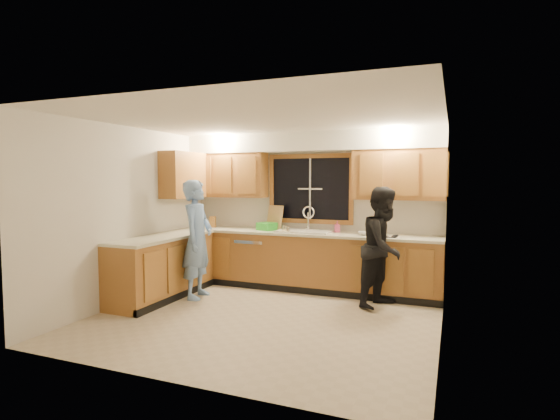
# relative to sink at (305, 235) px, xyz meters

# --- Properties ---
(floor) EXTENTS (4.20, 4.20, 0.00)m
(floor) POSITION_rel_sink_xyz_m (0.00, -1.60, -0.86)
(floor) COLOR #B8A68D
(floor) RESTS_ON ground
(ceiling) EXTENTS (4.20, 4.20, 0.00)m
(ceiling) POSITION_rel_sink_xyz_m (0.00, -1.60, 1.64)
(ceiling) COLOR silver
(wall_back) EXTENTS (4.20, 0.00, 4.20)m
(wall_back) POSITION_rel_sink_xyz_m (0.00, 0.30, 0.39)
(wall_back) COLOR beige
(wall_back) RESTS_ON ground
(wall_left) EXTENTS (0.00, 3.80, 3.80)m
(wall_left) POSITION_rel_sink_xyz_m (-2.10, -1.60, 0.39)
(wall_left) COLOR beige
(wall_left) RESTS_ON ground
(wall_right) EXTENTS (0.00, 3.80, 3.80)m
(wall_right) POSITION_rel_sink_xyz_m (2.10, -1.60, 0.39)
(wall_right) COLOR beige
(wall_right) RESTS_ON ground
(base_cabinets_back) EXTENTS (4.20, 0.60, 0.88)m
(base_cabinets_back) POSITION_rel_sink_xyz_m (0.00, -0.00, -0.42)
(base_cabinets_back) COLOR #9C632D
(base_cabinets_back) RESTS_ON ground
(base_cabinets_left) EXTENTS (0.60, 1.90, 0.88)m
(base_cabinets_left) POSITION_rel_sink_xyz_m (-1.80, -1.25, -0.42)
(base_cabinets_left) COLOR #9C632D
(base_cabinets_left) RESTS_ON ground
(countertop_back) EXTENTS (4.20, 0.63, 0.04)m
(countertop_back) POSITION_rel_sink_xyz_m (0.00, -0.02, 0.04)
(countertop_back) COLOR beige
(countertop_back) RESTS_ON base_cabinets_back
(countertop_left) EXTENTS (0.63, 1.90, 0.04)m
(countertop_left) POSITION_rel_sink_xyz_m (-1.79, -1.25, 0.04)
(countertop_left) COLOR beige
(countertop_left) RESTS_ON base_cabinets_left
(upper_cabinets_left) EXTENTS (1.35, 0.33, 0.75)m
(upper_cabinets_left) POSITION_rel_sink_xyz_m (-1.43, 0.13, 0.96)
(upper_cabinets_left) COLOR #9C632D
(upper_cabinets_left) RESTS_ON wall_back
(upper_cabinets_right) EXTENTS (1.35, 0.33, 0.75)m
(upper_cabinets_right) POSITION_rel_sink_xyz_m (1.43, 0.13, 0.96)
(upper_cabinets_right) COLOR #9C632D
(upper_cabinets_right) RESTS_ON wall_back
(upper_cabinets_return) EXTENTS (0.33, 0.90, 0.75)m
(upper_cabinets_return) POSITION_rel_sink_xyz_m (-1.94, -0.48, 0.96)
(upper_cabinets_return) COLOR #9C632D
(upper_cabinets_return) RESTS_ON wall_left
(soffit) EXTENTS (4.20, 0.35, 0.30)m
(soffit) POSITION_rel_sink_xyz_m (0.00, 0.12, 1.49)
(soffit) COLOR white
(soffit) RESTS_ON wall_back
(window_frame) EXTENTS (1.44, 0.03, 1.14)m
(window_frame) POSITION_rel_sink_xyz_m (0.00, 0.29, 0.74)
(window_frame) COLOR black
(window_frame) RESTS_ON wall_back
(sink) EXTENTS (0.86, 0.52, 0.57)m
(sink) POSITION_rel_sink_xyz_m (0.00, 0.00, 0.00)
(sink) COLOR white
(sink) RESTS_ON countertop_back
(dishwasher) EXTENTS (0.60, 0.56, 0.82)m
(dishwasher) POSITION_rel_sink_xyz_m (-0.85, -0.01, -0.45)
(dishwasher) COLOR silver
(dishwasher) RESTS_ON floor
(stove) EXTENTS (0.58, 0.75, 0.90)m
(stove) POSITION_rel_sink_xyz_m (-1.80, -1.82, -0.41)
(stove) COLOR silver
(stove) RESTS_ON floor
(man) EXTENTS (0.51, 0.70, 1.75)m
(man) POSITION_rel_sink_xyz_m (-1.31, -1.06, 0.01)
(man) COLOR #7097D4
(man) RESTS_ON floor
(woman) EXTENTS (0.90, 0.99, 1.66)m
(woman) POSITION_rel_sink_xyz_m (1.32, -0.51, -0.04)
(woman) COLOR black
(woman) RESTS_ON floor
(knife_block) EXTENTS (0.13, 0.12, 0.19)m
(knife_block) POSITION_rel_sink_xyz_m (-1.70, 0.03, 0.15)
(knife_block) COLOR #9D652B
(knife_block) RESTS_ON countertop_back
(cutting_board) EXTENTS (0.32, 0.19, 0.40)m
(cutting_board) POSITION_rel_sink_xyz_m (-0.57, 0.14, 0.26)
(cutting_board) COLOR tan
(cutting_board) RESTS_ON countertop_back
(dish_crate) EXTENTS (0.34, 0.33, 0.12)m
(dish_crate) POSITION_rel_sink_xyz_m (-0.66, 0.01, 0.12)
(dish_crate) COLOR green
(dish_crate) RESTS_ON countertop_back
(soap_bottle) EXTENTS (0.10, 0.11, 0.18)m
(soap_bottle) POSITION_rel_sink_xyz_m (0.49, 0.16, 0.14)
(soap_bottle) COLOR pink
(soap_bottle) RESTS_ON countertop_back
(bowl) EXTENTS (0.25, 0.25, 0.05)m
(bowl) POSITION_rel_sink_xyz_m (0.98, -0.05, 0.08)
(bowl) COLOR silver
(bowl) RESTS_ON countertop_back
(can_left) EXTENTS (0.07, 0.07, 0.11)m
(can_left) POSITION_rel_sink_xyz_m (-0.20, -0.23, 0.11)
(can_left) COLOR #C4B796
(can_left) RESTS_ON countertop_back
(can_right) EXTENTS (0.06, 0.06, 0.11)m
(can_right) POSITION_rel_sink_xyz_m (-0.30, -0.14, 0.11)
(can_right) COLOR #C4B796
(can_right) RESTS_ON countertop_back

